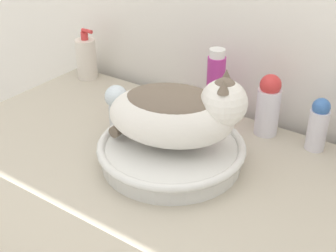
{
  "coord_description": "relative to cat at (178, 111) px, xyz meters",
  "views": [
    {
      "loc": [
        0.56,
        -0.5,
        1.44
      ],
      "look_at": [
        0.03,
        0.26,
        0.92
      ],
      "focal_mm": 50.0,
      "sensor_mm": 36.0,
      "label": 1
    }
  ],
  "objects": [
    {
      "name": "soap_pump_bottle",
      "position": [
        -0.53,
        0.25,
        -0.07
      ],
      "size": [
        0.07,
        0.07,
        0.17
      ],
      "color": "silver",
      "rests_on": "vanity_counter"
    },
    {
      "name": "lotion_bottle_white",
      "position": [
        0.11,
        0.25,
        -0.06
      ],
      "size": [
        0.06,
        0.06,
        0.17
      ],
      "color": "silver",
      "rests_on": "vanity_counter"
    },
    {
      "name": "deodorant_stick",
      "position": [
        0.25,
        0.25,
        -0.07
      ],
      "size": [
        0.05,
        0.05,
        0.14
      ],
      "color": "silver",
      "rests_on": "vanity_counter"
    },
    {
      "name": "shampoo_bottle_tall",
      "position": [
        -0.05,
        0.25,
        -0.04
      ],
      "size": [
        0.05,
        0.05,
        0.2
      ],
      "color": "#B2338C",
      "rests_on": "vanity_counter"
    },
    {
      "name": "cat",
      "position": [
        0.0,
        0.0,
        0.0
      ],
      "size": [
        0.34,
        0.28,
        0.18
      ],
      "rotation": [
        0.0,
        0.0,
        0.4
      ],
      "color": "silver",
      "rests_on": "sink_basin"
    },
    {
      "name": "faucet",
      "position": [
        -0.21,
        0.04,
        -0.06
      ],
      "size": [
        0.15,
        0.07,
        0.14
      ],
      "rotation": [
        0.0,
        0.0,
        -0.22
      ],
      "color": "silver",
      "rests_on": "vanity_counter"
    },
    {
      "name": "sink_basin",
      "position": [
        -0.01,
        -0.01,
        -0.11
      ],
      "size": [
        0.35,
        0.35,
        0.06
      ],
      "color": "silver",
      "rests_on": "vanity_counter"
    }
  ]
}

